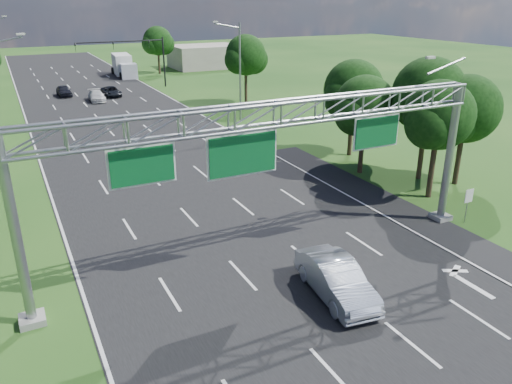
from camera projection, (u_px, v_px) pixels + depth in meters
ground at (164, 163)px, 39.86m from camera, size 220.00×220.00×0.00m
road at (164, 163)px, 39.86m from camera, size 18.00×180.00×0.02m
road_flare at (400, 211)px, 30.86m from camera, size 3.00×30.00×0.02m
sign_gantry at (279, 127)px, 22.53m from camera, size 23.50×1.00×9.56m
regulatory_sign at (468, 199)px, 28.72m from camera, size 0.60×0.08×2.10m
traffic_signal at (139, 51)px, 70.19m from camera, size 12.21×0.24×7.00m
streetlight_r_mid at (238, 68)px, 50.87m from camera, size 2.97×0.22×10.16m
tree_cluster_right at (407, 104)px, 35.15m from camera, size 9.91×14.60×8.68m
tree_verge_rd at (246, 57)px, 59.53m from camera, size 5.76×4.80×8.28m
tree_verge_re at (158, 42)px, 83.77m from camera, size 5.76×4.80×7.84m
building_right at (205, 56)px, 92.40m from camera, size 12.00×9.00×4.00m
silver_sedan at (336, 279)px, 21.85m from camera, size 2.40×5.31×1.69m
car_queue_a at (97, 96)px, 63.02m from camera, size 1.98×4.53×1.30m
car_queue_b at (111, 92)px, 66.06m from camera, size 2.13×4.50×1.24m
car_queue_c at (64, 91)px, 66.10m from camera, size 1.78×4.13×1.39m
box_truck at (123, 66)px, 82.81m from camera, size 3.18×9.18×3.40m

